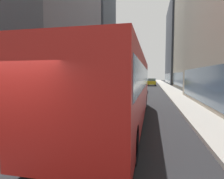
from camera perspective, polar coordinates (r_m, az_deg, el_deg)
ground_plane at (r=37.83m, az=7.89°, el=0.89°), size 120.00×120.00×0.00m
sidewalk_left at (r=38.67m, az=-0.56°, el=1.11°), size 2.40×110.00×0.15m
sidewalk_right at (r=37.83m, az=16.53°, el=0.87°), size 2.40×110.00×0.15m
building_left_mid at (r=31.78m, az=-16.74°, el=18.67°), size 8.53×21.25×20.44m
building_left_far at (r=52.23m, az=-5.33°, el=23.46°), size 8.39×14.23×38.79m
building_right_mid at (r=36.23m, az=28.22°, el=21.97°), size 8.86×21.64×27.06m
building_right_far at (r=55.61m, az=21.99°, el=12.83°), size 9.62×19.34×21.55m
transit_bus at (r=8.85m, az=1.76°, el=1.39°), size 2.78×11.53×3.05m
car_yellow_taxi at (r=41.80m, az=12.16°, el=2.28°), size 1.79×3.96×1.62m
car_red_coupe at (r=22.85m, az=-2.05°, el=0.77°), size 1.79×4.09×1.62m
car_blue_hatchback at (r=26.16m, az=8.64°, el=1.18°), size 1.80×4.59×1.62m
car_grey_wagon at (r=17.51m, az=6.88°, el=-0.33°), size 1.73×4.38×1.62m
car_white_van at (r=9.71m, az=-23.26°, el=-4.36°), size 1.77×4.53×1.62m
dalmatian_dog at (r=6.04m, az=-22.28°, el=-12.50°), size 0.22×0.96×0.72m
pedestrian_with_handbag at (r=12.24m, az=-31.29°, el=-2.02°), size 0.45×0.34×1.69m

